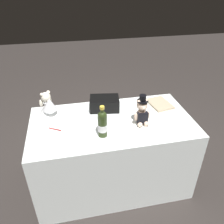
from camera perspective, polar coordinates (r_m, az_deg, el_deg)
name	(u,v)px	position (r m, az deg, el deg)	size (l,w,h in m)	color
ground_plane	(112,180)	(2.66, 0.00, -16.66)	(12.00, 12.00, 0.00)	#2D2826
reception_table	(112,153)	(2.37, 0.00, -10.28)	(1.52, 0.81, 0.80)	white
teddy_bear_groom	(142,113)	(2.04, 7.54, -0.16)	(0.15, 0.13, 0.29)	beige
teddy_bear_bride	(48,105)	(2.26, -15.88, 1.80)	(0.21, 0.23, 0.24)	white
champagne_bottle	(102,123)	(1.88, -2.42, -2.90)	(0.08, 0.08, 0.29)	#293718
signing_pen	(54,129)	(2.07, -14.31, -4.19)	(0.12, 0.07, 0.01)	maroon
gift_case_black	(105,104)	(2.27, -1.89, 2.14)	(0.31, 0.24, 0.13)	black
guestbook	(160,104)	(2.42, 11.92, 2.02)	(0.20, 0.27, 0.02)	tan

